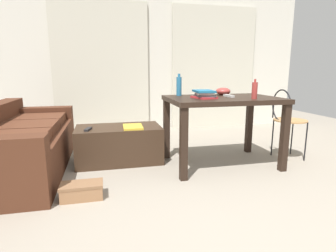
{
  "coord_description": "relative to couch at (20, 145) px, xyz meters",
  "views": [
    {
      "loc": [
        -1.01,
        -1.51,
        1.06
      ],
      "look_at": [
        -0.28,
        1.54,
        0.42
      ],
      "focal_mm": 29.37,
      "sensor_mm": 36.0,
      "label": 1
    }
  ],
  "objects": [
    {
      "name": "tv_remote_primary",
      "position": [
        0.71,
        -0.05,
        0.14
      ],
      "size": [
        0.08,
        0.15,
        0.02
      ],
      "primitive_type": "cube",
      "rotation": [
        0.0,
        0.0,
        -0.28
      ],
      "color": "#232326",
      "rests_on": "coffee_table"
    },
    {
      "name": "book_stack",
      "position": [
        1.93,
        -0.35,
        0.52
      ],
      "size": [
        0.23,
        0.29,
        0.08
      ],
      "color": "red",
      "rests_on": "craft_table"
    },
    {
      "name": "bowl",
      "position": [
        2.29,
        -0.03,
        0.53
      ],
      "size": [
        0.18,
        0.18,
        0.09
      ],
      "primitive_type": "ellipsoid",
      "color": "#9E3833",
      "rests_on": "craft_table"
    },
    {
      "name": "bottle_far",
      "position": [
        2.41,
        -0.54,
        0.57
      ],
      "size": [
        0.06,
        0.06,
        0.2
      ],
      "color": "#99332D",
      "rests_on": "craft_table"
    },
    {
      "name": "couch",
      "position": [
        0.0,
        0.0,
        0.0
      ],
      "size": [
        0.85,
        1.96,
        0.7
      ],
      "color": "#4C2819",
      "rests_on": "ground"
    },
    {
      "name": "tv_remote_on_table",
      "position": [
        2.25,
        -0.27,
        0.49
      ],
      "size": [
        0.06,
        0.18,
        0.02
      ],
      "primitive_type": "cube",
      "rotation": [
        0.0,
        0.0,
        0.06
      ],
      "color": "#B7B7B2",
      "rests_on": "craft_table"
    },
    {
      "name": "craft_table",
      "position": [
        2.17,
        -0.28,
        0.37
      ],
      "size": [
        1.21,
        0.83,
        0.77
      ],
      "color": "black",
      "rests_on": "ground"
    },
    {
      "name": "bottle_near",
      "position": [
        1.75,
        0.0,
        0.59
      ],
      "size": [
        0.06,
        0.06,
        0.25
      ],
      "color": "teal",
      "rests_on": "craft_table"
    },
    {
      "name": "wire_chair",
      "position": [
        3.01,
        -0.27,
        0.24
      ],
      "size": [
        0.39,
        0.39,
        0.85
      ],
      "color": "#B7844C",
      "rests_on": "ground"
    },
    {
      "name": "ground_plane",
      "position": [
        1.89,
        -0.29,
        -0.29
      ],
      "size": [
        8.15,
        8.15,
        0.0
      ],
      "primitive_type": "plane",
      "color": "gray"
    },
    {
      "name": "wall_back",
      "position": [
        1.89,
        1.81,
        0.94
      ],
      "size": [
        5.25,
        0.1,
        2.45
      ],
      "primitive_type": "cube",
      "color": "silver",
      "rests_on": "ground"
    },
    {
      "name": "shoebox",
      "position": [
        0.67,
        -0.83,
        -0.22
      ],
      "size": [
        0.35,
        0.19,
        0.13
      ],
      "color": "#996B47",
      "rests_on": "ground"
    },
    {
      "name": "magazine",
      "position": [
        1.2,
        -0.03,
        0.14
      ],
      "size": [
        0.23,
        0.31,
        0.02
      ],
      "primitive_type": "cube",
      "rotation": [
        0.0,
        0.0,
        -0.04
      ],
      "color": "gold",
      "rests_on": "coffee_table"
    },
    {
      "name": "curtains",
      "position": [
        1.89,
        1.73,
        0.8
      ],
      "size": [
        3.59,
        0.03,
        2.19
      ],
      "color": "beige",
      "rests_on": "ground"
    },
    {
      "name": "coffee_table",
      "position": [
        1.04,
        0.07,
        -0.08
      ],
      "size": [
        0.97,
        0.54,
        0.42
      ],
      "color": "#382619",
      "rests_on": "ground"
    }
  ]
}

